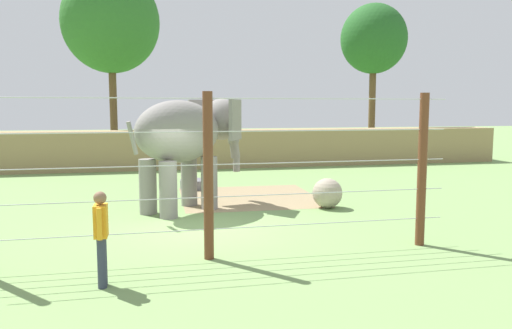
{
  "coord_description": "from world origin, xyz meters",
  "views": [
    {
      "loc": [
        -1.5,
        -12.77,
        3.09
      ],
      "look_at": [
        1.78,
        1.74,
        1.4
      ],
      "focal_mm": 35.4,
      "sensor_mm": 36.0,
      "label": 1
    }
  ],
  "objects_px": {
    "elephant": "(187,136)",
    "water_tub": "(195,184)",
    "enrichment_ball": "(327,193)",
    "zookeeper": "(101,234)"
  },
  "relations": [
    {
      "from": "elephant",
      "to": "water_tub",
      "type": "height_order",
      "value": "elephant"
    },
    {
      "from": "water_tub",
      "to": "enrichment_ball",
      "type": "bearing_deg",
      "value": -51.84
    },
    {
      "from": "elephant",
      "to": "enrichment_ball",
      "type": "xyz_separation_m",
      "value": [
        4.2,
        -0.73,
        -1.77
      ]
    },
    {
      "from": "zookeeper",
      "to": "water_tub",
      "type": "height_order",
      "value": "zookeeper"
    },
    {
      "from": "elephant",
      "to": "water_tub",
      "type": "distance_m",
      "value": 4.42
    },
    {
      "from": "elephant",
      "to": "water_tub",
      "type": "bearing_deg",
      "value": 81.33
    },
    {
      "from": "enrichment_ball",
      "to": "zookeeper",
      "type": "distance_m",
      "value": 8.42
    },
    {
      "from": "enrichment_ball",
      "to": "water_tub",
      "type": "bearing_deg",
      "value": 128.16
    },
    {
      "from": "elephant",
      "to": "enrichment_ball",
      "type": "bearing_deg",
      "value": -9.87
    },
    {
      "from": "zookeeper",
      "to": "water_tub",
      "type": "distance_m",
      "value": 10.58
    }
  ]
}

